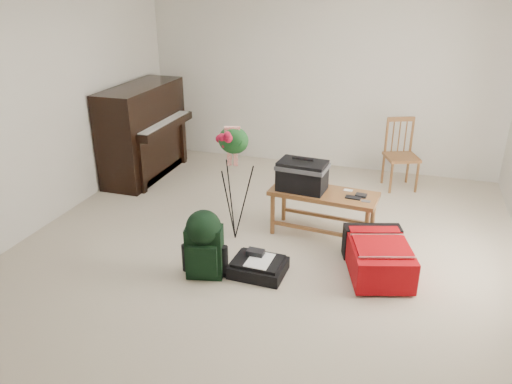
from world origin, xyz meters
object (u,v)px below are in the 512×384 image
(flower_stand, at_px, (234,184))
(red_suitcase, at_px, (379,254))
(green_backpack, at_px, (204,241))
(dining_chair, at_px, (402,155))
(bench, at_px, (309,181))
(piano, at_px, (144,133))
(black_duffel, at_px, (258,266))

(flower_stand, bearing_deg, red_suitcase, -20.82)
(red_suitcase, distance_m, flower_stand, 1.58)
(green_backpack, bearing_deg, flower_stand, 76.26)
(red_suitcase, bearing_deg, dining_chair, 70.90)
(bench, xyz_separation_m, dining_chair, (0.88, 1.66, -0.16))
(green_backpack, bearing_deg, piano, 117.20)
(bench, bearing_deg, black_duffel, -100.62)
(red_suitcase, height_order, green_backpack, green_backpack)
(piano, height_order, red_suitcase, piano)
(dining_chair, relative_size, green_backpack, 1.38)
(dining_chair, relative_size, black_duffel, 1.78)
(bench, bearing_deg, red_suitcase, -28.80)
(piano, distance_m, black_duffel, 3.05)
(bench, distance_m, dining_chair, 1.88)
(green_backpack, distance_m, flower_stand, 0.81)
(dining_chair, bearing_deg, red_suitcase, -113.97)
(red_suitcase, xyz_separation_m, green_backpack, (-1.52, -0.57, 0.18))
(dining_chair, relative_size, flower_stand, 0.72)
(bench, relative_size, flower_stand, 0.91)
(piano, height_order, flower_stand, flower_stand)
(red_suitcase, bearing_deg, black_duffel, -176.88)
(piano, relative_size, green_backpack, 2.28)
(red_suitcase, relative_size, green_backpack, 1.40)
(piano, relative_size, flower_stand, 1.19)
(black_duffel, distance_m, green_backpack, 0.57)
(dining_chair, height_order, flower_stand, flower_stand)
(black_duffel, bearing_deg, red_suitcase, 22.24)
(piano, bearing_deg, dining_chair, 10.06)
(dining_chair, xyz_separation_m, flower_stand, (-1.58, -1.99, 0.17))
(black_duffel, relative_size, flower_stand, 0.41)
(piano, xyz_separation_m, green_backpack, (1.80, -2.16, -0.24))
(bench, relative_size, dining_chair, 1.26)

